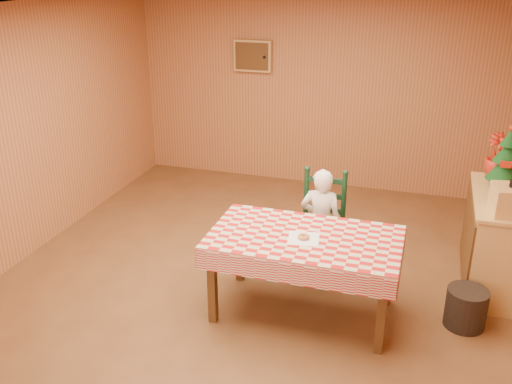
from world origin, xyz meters
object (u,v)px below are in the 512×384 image
Objects in this scene: ladder_chair at (321,226)px; storage_bin at (466,308)px; christmas_tree at (507,160)px; seated_child at (321,223)px; shelf_unit at (495,241)px; crate at (511,200)px; dining_table at (305,245)px.

ladder_chair is 1.54m from storage_bin.
christmas_tree is at bearing 16.74° from ladder_chair.
shelf_unit is at bearing -169.50° from seated_child.
crate reaches higher than ladder_chair.
crate is at bearing 176.72° from seated_child.
storage_bin is at bearing -107.06° from shelf_unit.
crate is at bearing -5.24° from ladder_chair.
christmas_tree is 1.50m from storage_bin.
storage_bin is at bearing 9.11° from dining_table.
shelf_unit is at bearing 32.15° from dining_table.
dining_table is 2.16m from christmas_tree.
dining_table is 0.81m from ladder_chair.
ladder_chair is at bearing 158.08° from storage_bin.
shelf_unit is (1.65, 0.31, -0.10)m from seated_child.
shelf_unit is 3.51× the size of storage_bin.
christmas_tree is 1.75× the size of storage_bin.
seated_child reaches higher than ladder_chair.
christmas_tree is at bearing 90.00° from crate.
seated_child is 0.91× the size of shelf_unit.
storage_bin is (1.40, -0.56, -0.33)m from ladder_chair.
crate is 1.00m from storage_bin.
ladder_chair is 0.87× the size of shelf_unit.
christmas_tree is (1.66, 0.50, 0.71)m from ladder_chair.
shelf_unit is at bearing 91.23° from crate.
dining_table is 2.67× the size of christmas_tree.
crate is (1.66, -0.15, 0.55)m from ladder_chair.
ladder_chair is 1.67m from shelf_unit.
shelf_unit is 0.90m from storage_bin.
ladder_chair reaches higher than dining_table.
shelf_unit is 0.71m from crate.
ladder_chair is 0.96× the size of seated_child.
ladder_chair is at bearing -163.26° from christmas_tree.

